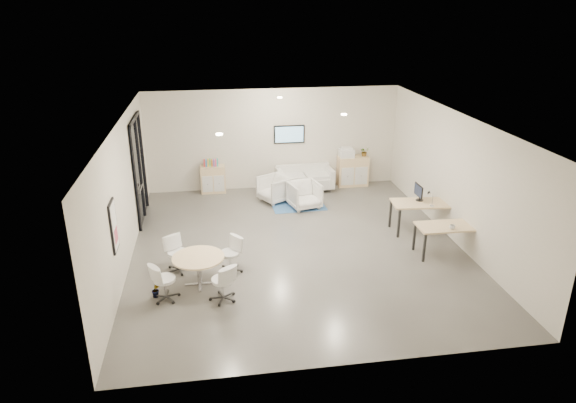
# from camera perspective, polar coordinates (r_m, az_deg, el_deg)

# --- Properties ---
(room_shell) EXTENTS (9.60, 10.60, 4.80)m
(room_shell) POSITION_cam_1_polar(r_m,az_deg,el_deg) (12.17, 1.07, 1.69)
(room_shell) COLOR #4F4D48
(room_shell) RESTS_ON ground
(glass_door) EXTENTS (0.09, 1.90, 2.85)m
(glass_door) POSITION_cam_1_polar(r_m,az_deg,el_deg) (14.56, -16.24, 3.75)
(glass_door) COLOR black
(glass_door) RESTS_ON room_shell
(artwork) EXTENTS (0.05, 0.54, 1.04)m
(artwork) POSITION_cam_1_polar(r_m,az_deg,el_deg) (10.73, -18.79, -2.62)
(artwork) COLOR black
(artwork) RESTS_ON room_shell
(wall_tv) EXTENTS (0.98, 0.06, 0.58)m
(wall_tv) POSITION_cam_1_polar(r_m,az_deg,el_deg) (16.43, 0.14, 7.48)
(wall_tv) COLOR black
(wall_tv) RESTS_ON room_shell
(ceiling_spots) EXTENTS (3.14, 4.14, 0.03)m
(ceiling_spots) POSITION_cam_1_polar(r_m,az_deg,el_deg) (12.51, -0.45, 9.76)
(ceiling_spots) COLOR #FFEAC6
(ceiling_spots) RESTS_ON room_shell
(sideboard_left) EXTENTS (0.77, 0.40, 0.87)m
(sideboard_left) POSITION_cam_1_polar(r_m,az_deg,el_deg) (16.43, -8.32, 2.46)
(sideboard_left) COLOR #D6B081
(sideboard_left) RESTS_ON room_shell
(sideboard_right) EXTENTS (0.98, 0.48, 0.98)m
(sideboard_right) POSITION_cam_1_polar(r_m,az_deg,el_deg) (17.00, 7.19, 3.37)
(sideboard_right) COLOR #D6B081
(sideboard_right) RESTS_ON room_shell
(books) EXTENTS (0.45, 0.14, 0.22)m
(books) POSITION_cam_1_polar(r_m,az_deg,el_deg) (16.27, -8.56, 4.28)
(books) COLOR red
(books) RESTS_ON sideboard_left
(printer) EXTENTS (0.45, 0.38, 0.32)m
(printer) POSITION_cam_1_polar(r_m,az_deg,el_deg) (16.76, 6.53, 5.43)
(printer) COLOR white
(printer) RESTS_ON sideboard_right
(loveseat) EXTENTS (1.81, 0.98, 0.66)m
(loveseat) POSITION_cam_1_polar(r_m,az_deg,el_deg) (16.51, 1.81, 2.50)
(loveseat) COLOR silver
(loveseat) RESTS_ON room_shell
(blue_rug) EXTENTS (1.59, 1.09, 0.01)m
(blue_rug) POSITION_cam_1_polar(r_m,az_deg,el_deg) (15.31, 1.14, -0.44)
(blue_rug) COLOR #2E578E
(blue_rug) RESTS_ON room_shell
(armchair_left) EXTENTS (1.09, 1.11, 0.85)m
(armchair_left) POSITION_cam_1_polar(r_m,az_deg,el_deg) (15.55, -1.49, 1.56)
(armchair_left) COLOR silver
(armchair_left) RESTS_ON room_shell
(armchair_right) EXTENTS (0.99, 0.95, 0.85)m
(armchair_right) POSITION_cam_1_polar(r_m,az_deg,el_deg) (15.05, 1.85, 0.86)
(armchair_right) COLOR silver
(armchair_right) RESTS_ON room_shell
(desk_rear) EXTENTS (1.59, 0.92, 0.79)m
(desk_rear) POSITION_cam_1_polar(r_m,az_deg,el_deg) (13.87, 14.59, -0.42)
(desk_rear) COLOR #D6B081
(desk_rear) RESTS_ON room_shell
(desk_front) EXTENTS (1.44, 0.74, 0.75)m
(desk_front) POSITION_cam_1_polar(r_m,az_deg,el_deg) (12.76, 17.25, -2.87)
(desk_front) COLOR #D6B081
(desk_front) RESTS_ON room_shell
(monitor) EXTENTS (0.20, 0.50, 0.44)m
(monitor) POSITION_cam_1_polar(r_m,az_deg,el_deg) (13.87, 14.32, 1.02)
(monitor) COLOR black
(monitor) RESTS_ON desk_rear
(round_table) EXTENTS (1.10, 1.10, 0.67)m
(round_table) POSITION_cam_1_polar(r_m,az_deg,el_deg) (11.09, -9.93, -6.46)
(round_table) COLOR #D6B081
(round_table) RESTS_ON room_shell
(meeting_chairs) EXTENTS (2.17, 2.17, 0.82)m
(meeting_chairs) POSITION_cam_1_polar(r_m,az_deg,el_deg) (11.17, -9.87, -7.25)
(meeting_chairs) COLOR white
(meeting_chairs) RESTS_ON room_shell
(plant_cabinet) EXTENTS (0.36, 0.38, 0.24)m
(plant_cabinet) POSITION_cam_1_polar(r_m,az_deg,el_deg) (16.93, 8.48, 5.41)
(plant_cabinet) COLOR #3F7F3F
(plant_cabinet) RESTS_ON sideboard_right
(plant_floor) EXTENTS (0.21, 0.35, 0.15)m
(plant_floor) POSITION_cam_1_polar(r_m,az_deg,el_deg) (11.08, -14.40, -9.89)
(plant_floor) COLOR #3F7F3F
(plant_floor) RESTS_ON room_shell
(cup) EXTENTS (0.15, 0.13, 0.13)m
(cup) POSITION_cam_1_polar(r_m,az_deg,el_deg) (12.53, 17.79, -2.67)
(cup) COLOR white
(cup) RESTS_ON desk_front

